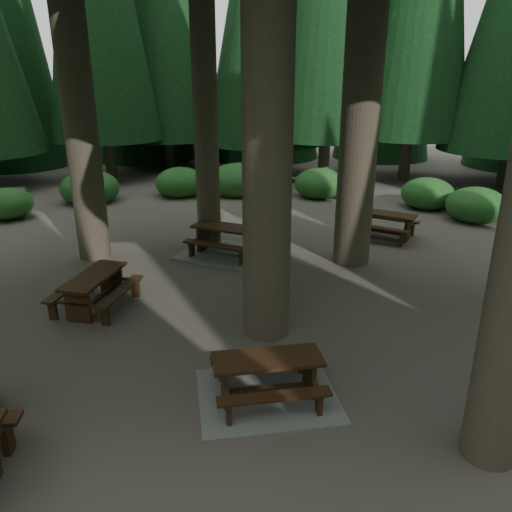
% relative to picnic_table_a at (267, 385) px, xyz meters
% --- Properties ---
extents(ground, '(80.00, 80.00, 0.00)m').
position_rel_picnic_table_a_xyz_m(ground, '(-1.11, 1.81, -0.22)').
color(ground, '#514B42').
rests_on(ground, ground).
extents(picnic_table_a, '(2.44, 2.22, 0.68)m').
position_rel_picnic_table_a_xyz_m(picnic_table_a, '(0.00, 0.00, 0.00)').
color(picnic_table_a, gray).
rests_on(picnic_table_a, ground).
extents(picnic_table_b, '(1.42, 1.73, 0.72)m').
position_rel_picnic_table_a_xyz_m(picnic_table_b, '(-3.86, 2.44, 0.26)').
color(picnic_table_b, black).
rests_on(picnic_table_b, ground).
extents(picnic_table_c, '(2.72, 2.44, 0.78)m').
position_rel_picnic_table_a_xyz_m(picnic_table_c, '(-1.91, 5.95, 0.05)').
color(picnic_table_c, gray).
rests_on(picnic_table_c, ground).
extents(picnic_table_d, '(2.06, 1.88, 0.72)m').
position_rel_picnic_table_a_xyz_m(picnic_table_d, '(2.28, 8.19, 0.26)').
color(picnic_table_d, black).
rests_on(picnic_table_d, ground).
extents(shrub_ring, '(23.86, 24.64, 1.49)m').
position_rel_picnic_table_a_xyz_m(shrub_ring, '(-0.41, 2.56, 0.18)').
color(shrub_ring, '#205F21').
rests_on(shrub_ring, ground).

